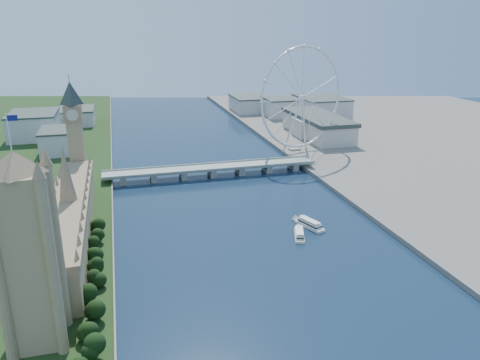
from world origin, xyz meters
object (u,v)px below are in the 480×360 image
object	(u,v)px
tour_boat_near	(299,237)
tour_boat_far	(309,227)
victoria_tower	(27,246)
london_eye	(302,98)

from	to	relation	value
tour_boat_near	tour_boat_far	size ratio (longest dim) A/B	0.91
tour_boat_near	tour_boat_far	bearing A→B (deg)	64.46
victoria_tower	london_eye	xyz separation A→B (m)	(254.98, 300.08, 13.03)
victoria_tower	tour_boat_far	bearing A→B (deg)	28.28
london_eye	tour_boat_far	xyz separation A→B (m)	(-73.01, -202.19, -67.52)
victoria_tower	london_eye	world-z (taller)	london_eye
london_eye	tour_boat_far	bearing A→B (deg)	-109.85
tour_boat_far	victoria_tower	bearing A→B (deg)	-171.69
london_eye	tour_boat_far	world-z (taller)	london_eye
victoria_tower	tour_boat_near	world-z (taller)	victoria_tower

